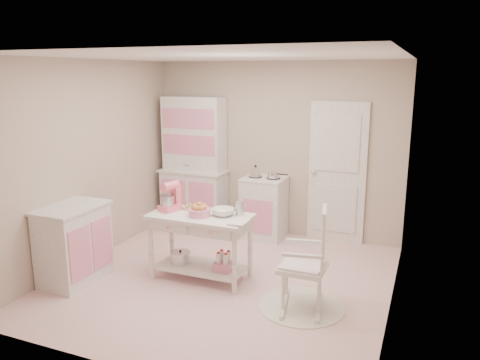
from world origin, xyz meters
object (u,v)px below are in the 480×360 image
stove (264,208)px  rocking_chair (303,258)px  stand_mixer (169,197)px  bread_basket (199,212)px  hutch (194,163)px  work_table (201,247)px  base_cabinet (74,244)px

stove → rocking_chair: size_ratio=0.84×
rocking_chair → stand_mixer: stand_mixer is taller
stove → bread_basket: 1.77m
hutch → bread_basket: size_ratio=8.32×
rocking_chair → bread_basket: bearing=160.9°
work_table → bread_basket: 0.45m
rocking_chair → hutch: bearing=128.5°
stove → bread_basket: stove is taller
stove → work_table: 1.69m
base_cabinet → rocking_chair: (2.66, 0.39, 0.09)m
bread_basket → hutch: bearing=119.7°
hutch → base_cabinet: size_ratio=2.26×
work_table → stand_mixer: stand_mixer is taller
stove → stand_mixer: (-0.63, -1.65, 0.51)m
stove → work_table: stove is taller
hutch → stove: hutch is taller
base_cabinet → rocking_chair: rocking_chair is taller
hutch → base_cabinet: 2.44m
hutch → work_table: size_ratio=1.73×
base_cabinet → bread_basket: base_cabinet is taller
base_cabinet → work_table: bearing=24.6°
hutch → rocking_chair: 3.05m
work_table → stand_mixer: (-0.42, 0.02, 0.57)m
stove → base_cabinet: bearing=-124.3°
stove → hutch: bearing=177.6°
hutch → work_table: (0.99, -1.72, -0.64)m
bread_basket → work_table: bearing=111.8°
hutch → stove: 1.33m
base_cabinet → rocking_chair: bearing=8.3°
rocking_chair → work_table: bearing=158.9°
base_cabinet → work_table: size_ratio=0.77×
rocking_chair → bread_basket: 1.33m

